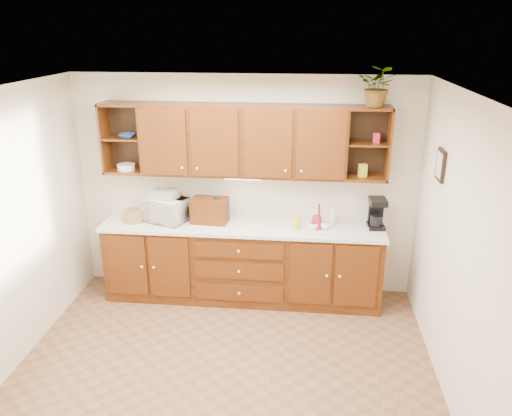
% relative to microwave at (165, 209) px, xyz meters
% --- Properties ---
extents(floor, '(4.00, 4.00, 0.00)m').
position_rel_microwave_xyz_m(floor, '(0.91, -1.47, -1.08)').
color(floor, brown).
rests_on(floor, ground).
extents(ceiling, '(4.00, 4.00, 0.00)m').
position_rel_microwave_xyz_m(ceiling, '(0.91, -1.47, 1.52)').
color(ceiling, white).
rests_on(ceiling, back_wall).
extents(back_wall, '(4.00, 0.00, 4.00)m').
position_rel_microwave_xyz_m(back_wall, '(0.91, 0.28, 0.22)').
color(back_wall, beige).
rests_on(back_wall, floor).
extents(right_wall, '(0.00, 3.50, 3.50)m').
position_rel_microwave_xyz_m(right_wall, '(2.91, -1.47, 0.22)').
color(right_wall, beige).
rests_on(right_wall, floor).
extents(base_cabinets, '(3.20, 0.60, 0.90)m').
position_rel_microwave_xyz_m(base_cabinets, '(0.91, -0.02, -0.63)').
color(base_cabinets, '#361406').
rests_on(base_cabinets, floor).
extents(countertop, '(3.24, 0.64, 0.04)m').
position_rel_microwave_xyz_m(countertop, '(0.91, -0.03, -0.16)').
color(countertop, silver).
rests_on(countertop, base_cabinets).
extents(upper_cabinets, '(3.20, 0.33, 0.80)m').
position_rel_microwave_xyz_m(upper_cabinets, '(0.92, 0.12, 0.81)').
color(upper_cabinets, '#361406').
rests_on(upper_cabinets, back_wall).
extents(undercabinet_light, '(0.40, 0.05, 0.02)m').
position_rel_microwave_xyz_m(undercabinet_light, '(0.91, 0.06, 0.39)').
color(undercabinet_light, white).
rests_on(undercabinet_light, upper_cabinets).
extents(framed_picture, '(0.03, 0.24, 0.30)m').
position_rel_microwave_xyz_m(framed_picture, '(2.89, -0.57, 0.77)').
color(framed_picture, black).
rests_on(framed_picture, right_wall).
extents(wicker_basket, '(0.29, 0.29, 0.13)m').
position_rel_microwave_xyz_m(wicker_basket, '(-0.36, -0.07, -0.07)').
color(wicker_basket, '#A47944').
rests_on(wicker_basket, countertop).
extents(microwave, '(0.59, 0.49, 0.28)m').
position_rel_microwave_xyz_m(microwave, '(0.00, 0.00, 0.00)').
color(microwave, '#EEE6CE').
rests_on(microwave, countertop).
extents(towel_stack, '(0.34, 0.28, 0.09)m').
position_rel_microwave_xyz_m(towel_stack, '(-0.00, 0.00, 0.18)').
color(towel_stack, tan).
rests_on(towel_stack, microwave).
extents(wine_bottle, '(0.07, 0.07, 0.30)m').
position_rel_microwave_xyz_m(wine_bottle, '(0.61, 0.03, 0.01)').
color(wine_bottle, black).
rests_on(wine_bottle, countertop).
extents(woven_tray, '(0.37, 0.13, 0.36)m').
position_rel_microwave_xyz_m(woven_tray, '(0.04, 0.13, -0.13)').
color(woven_tray, '#A47944').
rests_on(woven_tray, countertop).
extents(bread_box, '(0.43, 0.28, 0.29)m').
position_rel_microwave_xyz_m(bread_box, '(0.53, 0.01, 0.00)').
color(bread_box, '#361406').
rests_on(bread_box, countertop).
extents(mug_tree, '(0.26, 0.26, 0.29)m').
position_rel_microwave_xyz_m(mug_tree, '(1.78, -0.05, -0.09)').
color(mug_tree, '#361406').
rests_on(mug_tree, countertop).
extents(canister_red, '(0.14, 0.14, 0.14)m').
position_rel_microwave_xyz_m(canister_red, '(1.76, -0.06, -0.07)').
color(canister_red, '#AA182B').
rests_on(canister_red, countertop).
extents(canister_white, '(0.10, 0.10, 0.20)m').
position_rel_microwave_xyz_m(canister_white, '(1.94, 0.08, -0.04)').
color(canister_white, white).
rests_on(canister_white, countertop).
extents(canister_yellow, '(0.10, 0.10, 0.12)m').
position_rel_microwave_xyz_m(canister_yellow, '(1.52, -0.10, -0.08)').
color(canister_yellow, gold).
rests_on(canister_yellow, countertop).
extents(coffee_maker, '(0.20, 0.25, 0.34)m').
position_rel_microwave_xyz_m(coffee_maker, '(2.43, 0.06, 0.03)').
color(coffee_maker, black).
rests_on(coffee_maker, countertop).
extents(bowl_stack, '(0.19, 0.19, 0.04)m').
position_rel_microwave_xyz_m(bowl_stack, '(-0.40, 0.07, 0.84)').
color(bowl_stack, '#284394').
rests_on(bowl_stack, upper_cabinets).
extents(plate_stack, '(0.21, 0.21, 0.07)m').
position_rel_microwave_xyz_m(plate_stack, '(-0.45, 0.08, 0.48)').
color(plate_stack, white).
rests_on(plate_stack, upper_cabinets).
extents(pantry_box_yellow, '(0.10, 0.09, 0.15)m').
position_rel_microwave_xyz_m(pantry_box_yellow, '(2.24, 0.08, 0.52)').
color(pantry_box_yellow, gold).
rests_on(pantry_box_yellow, upper_cabinets).
extents(pantry_box_red, '(0.09, 0.09, 0.11)m').
position_rel_microwave_xyz_m(pantry_box_red, '(2.37, 0.10, 0.88)').
color(pantry_box_red, '#AA182B').
rests_on(pantry_box_red, upper_cabinets).
extents(potted_plant, '(0.48, 0.45, 0.42)m').
position_rel_microwave_xyz_m(potted_plant, '(2.33, 0.08, 1.42)').
color(potted_plant, '#999999').
rests_on(potted_plant, upper_cabinets).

